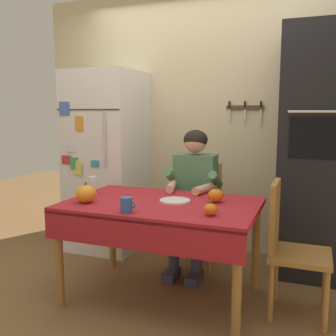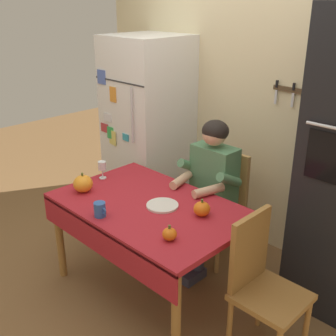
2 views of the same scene
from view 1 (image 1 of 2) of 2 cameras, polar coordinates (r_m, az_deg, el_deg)
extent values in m
plane|color=brown|center=(3.03, -1.63, -19.21)|extent=(10.00, 10.00, 0.00)
cube|color=beige|center=(3.96, 6.57, 6.79)|extent=(3.70, 0.10, 2.60)
cube|color=#4C3823|center=(3.82, 11.30, 8.77)|extent=(0.36, 0.02, 0.04)
cube|color=silver|center=(3.84, 9.02, 7.68)|extent=(0.02, 0.01, 0.11)
cube|color=black|center=(3.84, 9.05, 9.27)|extent=(0.02, 0.01, 0.06)
cube|color=silver|center=(3.82, 11.25, 7.62)|extent=(0.02, 0.01, 0.11)
cube|color=black|center=(3.81, 11.29, 9.22)|extent=(0.02, 0.01, 0.06)
cube|color=silver|center=(3.79, 13.49, 7.31)|extent=(0.02, 0.01, 0.15)
cube|color=black|center=(3.79, 13.55, 9.16)|extent=(0.02, 0.01, 0.06)
cube|color=white|center=(4.00, -8.97, 1.02)|extent=(0.68, 0.68, 1.80)
cylinder|color=silver|center=(3.58, -9.33, 4.18)|extent=(0.02, 0.02, 0.50)
cube|color=#333335|center=(3.68, -11.84, 8.44)|extent=(0.67, 0.01, 0.01)
cube|color=teal|center=(3.67, -10.76, 0.62)|extent=(0.09, 0.01, 0.06)
cube|color=#E5D666|center=(3.79, -13.28, 0.03)|extent=(0.11, 0.02, 0.14)
cube|color=green|center=(3.80, -13.65, 0.67)|extent=(0.08, 0.02, 0.11)
cube|color=silver|center=(3.80, -14.08, 2.86)|extent=(0.10, 0.02, 0.07)
cube|color=#B73338|center=(3.84, -14.76, 1.18)|extent=(0.11, 0.01, 0.08)
cube|color=#4C66B7|center=(3.82, -15.04, 8.46)|extent=(0.11, 0.02, 0.13)
cube|color=orange|center=(3.73, -12.98, 6.42)|extent=(0.09, 0.01, 0.14)
cube|color=black|center=(3.50, 21.09, 2.01)|extent=(0.60, 0.60, 2.10)
cube|color=black|center=(3.18, 21.22, 4.15)|extent=(0.42, 0.01, 0.32)
cylinder|color=silver|center=(3.15, 21.41, 7.75)|extent=(0.45, 0.02, 0.02)
cylinder|color=#9E6B33|center=(2.95, -15.78, -12.85)|extent=(0.06, 0.06, 0.70)
cylinder|color=#9E6B33|center=(3.57, -8.20, -8.90)|extent=(0.06, 0.06, 0.70)
cylinder|color=#9E6B33|center=(2.46, 10.10, -17.07)|extent=(0.06, 0.06, 0.70)
cylinder|color=#9E6B33|center=(3.17, 12.84, -11.22)|extent=(0.06, 0.06, 0.70)
cube|color=#A81E28|center=(2.86, -0.91, -5.43)|extent=(1.40, 0.90, 0.04)
cube|color=#A81E28|center=(2.50, -4.76, -9.89)|extent=(1.40, 0.01, 0.20)
cube|color=tan|center=(3.55, 4.21, -7.56)|extent=(0.40, 0.40, 0.04)
cube|color=tan|center=(3.65, 5.07, -2.93)|extent=(0.36, 0.04, 0.48)
cylinder|color=tan|center=(3.51, 0.64, -11.55)|extent=(0.04, 0.04, 0.41)
cylinder|color=tan|center=(3.82, 2.45, -9.92)|extent=(0.04, 0.04, 0.41)
cylinder|color=tan|center=(3.42, 6.12, -12.18)|extent=(0.04, 0.04, 0.41)
cylinder|color=tan|center=(3.73, 7.49, -10.43)|extent=(0.04, 0.04, 0.41)
cube|color=#38384C|center=(3.37, 0.51, -15.50)|extent=(0.10, 0.22, 0.08)
cube|color=#38384C|center=(3.31, 3.88, -15.96)|extent=(0.10, 0.22, 0.08)
cylinder|color=#38384C|center=(3.35, 0.88, -12.13)|extent=(0.09, 0.09, 0.38)
cylinder|color=#38384C|center=(3.29, 4.23, -12.54)|extent=(0.09, 0.09, 0.38)
cube|color=#38384C|center=(3.41, 1.98, -7.01)|extent=(0.12, 0.40, 0.11)
cube|color=#38384C|center=(3.36, 4.91, -7.28)|extent=(0.12, 0.40, 0.11)
cube|color=#4C7F56|center=(3.43, 4.08, -1.96)|extent=(0.36, 0.20, 0.48)
cylinder|color=#4C7F56|center=(3.42, 0.54, -1.29)|extent=(0.07, 0.26, 0.18)
cylinder|color=#4C7F56|center=(3.30, 7.05, -1.69)|extent=(0.07, 0.26, 0.18)
cylinder|color=#D8A884|center=(3.25, 0.48, -2.77)|extent=(0.13, 0.27, 0.07)
cylinder|color=#D8A884|center=(3.17, 5.24, -3.11)|extent=(0.13, 0.27, 0.07)
sphere|color=#D8A884|center=(3.37, 4.04, 3.85)|extent=(0.19, 0.19, 0.19)
ellipsoid|color=black|center=(3.37, 4.10, 4.20)|extent=(0.21, 0.21, 0.17)
cube|color=#9E6B33|center=(2.84, 18.96, -12.09)|extent=(0.40, 0.40, 0.04)
cube|color=#9E6B33|center=(2.77, 15.46, -6.84)|extent=(0.04, 0.36, 0.48)
cylinder|color=#9E6B33|center=(2.77, 22.28, -17.85)|extent=(0.04, 0.04, 0.41)
cylinder|color=#9E6B33|center=(2.78, 14.91, -17.42)|extent=(0.04, 0.04, 0.41)
cylinder|color=#9E6B33|center=(3.08, 22.15, -15.12)|extent=(0.04, 0.04, 0.41)
cylinder|color=#9E6B33|center=(3.09, 15.62, -14.75)|extent=(0.04, 0.04, 0.41)
cylinder|color=#2D569E|center=(2.57, -6.16, -5.42)|extent=(0.08, 0.08, 0.10)
torus|color=#2D569E|center=(2.55, -5.28, -5.41)|extent=(0.05, 0.01, 0.05)
cylinder|color=white|center=(3.16, -11.00, -3.83)|extent=(0.06, 0.06, 0.01)
cylinder|color=white|center=(3.16, -11.02, -3.14)|extent=(0.01, 0.01, 0.07)
cylinder|color=white|center=(3.14, -11.05, -1.89)|extent=(0.06, 0.06, 0.07)
ellipsoid|color=orange|center=(2.89, -12.03, -3.74)|extent=(0.15, 0.15, 0.13)
cylinder|color=#4C6023|center=(2.87, -12.07, -2.24)|extent=(0.02, 0.02, 0.02)
ellipsoid|color=orange|center=(2.50, 6.33, -6.11)|extent=(0.09, 0.09, 0.08)
cylinder|color=#4C6023|center=(2.49, 6.35, -4.98)|extent=(0.02, 0.02, 0.02)
ellipsoid|color=orange|center=(2.86, 7.05, -4.06)|extent=(0.11, 0.11, 0.10)
cylinder|color=#4C6023|center=(2.85, 7.07, -2.85)|extent=(0.02, 0.02, 0.02)
cylinder|color=silver|center=(2.86, 1.03, -4.87)|extent=(0.23, 0.23, 0.02)
camera|label=2|loc=(1.42, 76.19, 32.90)|focal=44.72mm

